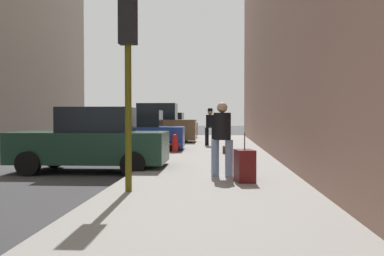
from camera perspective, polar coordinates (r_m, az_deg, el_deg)
ground_plane at (r=13.29m, az=-24.12°, el=-5.22°), size 120.00×120.00×0.00m
sidewalk at (r=11.77m, az=2.83°, el=-5.58°), size 4.00×40.00×0.15m
parked_dark_green_sedan at (r=12.16m, az=-13.18°, el=-1.73°), size 4.22×2.09×1.79m
parked_blue_sedan at (r=18.01m, az=-7.62°, el=-0.65°), size 4.25×2.16×1.79m
parked_bronze_suv at (r=23.43m, az=-4.99°, el=0.30°), size 4.61×2.09×2.25m
parked_red_hatchback at (r=28.68m, az=-3.40°, el=0.16°), size 4.23×2.11×1.79m
fire_hydrant at (r=16.58m, az=-2.30°, el=-2.05°), size 0.42×0.22×0.70m
traffic_light at (r=8.02m, az=-8.52°, el=10.31°), size 0.32×0.32×3.60m
pedestrian_in_jeans at (r=9.84m, az=4.04°, el=-0.96°), size 0.51×0.43×1.71m
pedestrian_with_fedora at (r=20.47m, az=2.43°, el=0.42°), size 0.53×0.47×1.78m
rolling_suitcase at (r=9.15m, az=7.02°, el=-5.01°), size 0.46×0.62×1.04m
duffel_bag at (r=16.13m, az=4.67°, el=-2.89°), size 0.32×0.44×0.28m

